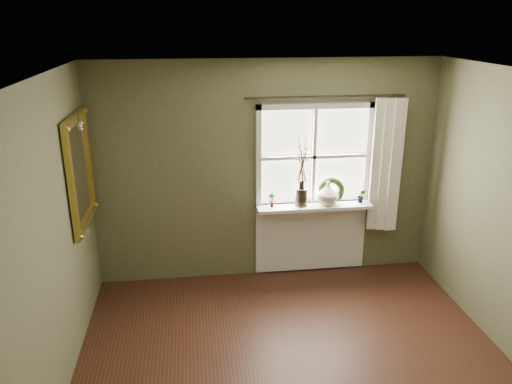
{
  "coord_description": "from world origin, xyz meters",
  "views": [
    {
      "loc": [
        -0.86,
        -3.24,
        3.02
      ],
      "look_at": [
        -0.22,
        1.55,
        1.32
      ],
      "focal_mm": 35.0,
      "sensor_mm": 36.0,
      "label": 1
    }
  ],
  "objects_px": {
    "dark_jug": "(301,197)",
    "gilt_mirror": "(80,171)",
    "wreath": "(331,193)",
    "cream_vase": "(328,193)"
  },
  "relations": [
    {
      "from": "dark_jug",
      "to": "gilt_mirror",
      "type": "relative_size",
      "value": 0.19
    },
    {
      "from": "wreath",
      "to": "gilt_mirror",
      "type": "xyz_separation_m",
      "value": [
        -2.73,
        -0.49,
        0.54
      ]
    },
    {
      "from": "cream_vase",
      "to": "gilt_mirror",
      "type": "xyz_separation_m",
      "value": [
        -2.67,
        -0.45,
        0.52
      ]
    },
    {
      "from": "dark_jug",
      "to": "gilt_mirror",
      "type": "height_order",
      "value": "gilt_mirror"
    },
    {
      "from": "wreath",
      "to": "gilt_mirror",
      "type": "bearing_deg",
      "value": -166.98
    },
    {
      "from": "dark_jug",
      "to": "cream_vase",
      "type": "height_order",
      "value": "cream_vase"
    },
    {
      "from": "dark_jug",
      "to": "gilt_mirror",
      "type": "bearing_deg",
      "value": -169.25
    },
    {
      "from": "gilt_mirror",
      "to": "wreath",
      "type": "bearing_deg",
      "value": 10.13
    },
    {
      "from": "wreath",
      "to": "cream_vase",
      "type": "bearing_deg",
      "value": -141.0
    },
    {
      "from": "gilt_mirror",
      "to": "dark_jug",
      "type": "bearing_deg",
      "value": 10.75
    }
  ]
}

